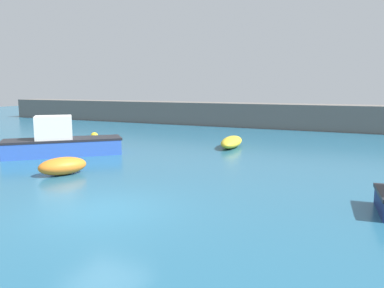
% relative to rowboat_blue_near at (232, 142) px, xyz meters
% --- Properties ---
extents(ground_plane, '(120.00, 120.00, 0.20)m').
position_rel_rowboat_blue_near_xyz_m(ground_plane, '(0.56, -13.66, -0.45)').
color(ground_plane, '#235B7A').
extents(harbor_breakwater, '(67.98, 3.22, 2.31)m').
position_rel_rowboat_blue_near_xyz_m(harbor_breakwater, '(0.56, 13.24, 0.80)').
color(harbor_breakwater, '#66605B').
rests_on(harbor_breakwater, ground_plane).
extents(rowboat_blue_near, '(1.61, 3.62, 0.71)m').
position_rel_rowboat_blue_near_xyz_m(rowboat_blue_near, '(0.00, 0.00, 0.00)').
color(rowboat_blue_near, yellow).
rests_on(rowboat_blue_near, ground_plane).
extents(motorboat_with_cabin, '(5.97, 5.86, 2.27)m').
position_rel_rowboat_blue_near_xyz_m(motorboat_with_cabin, '(-7.82, -6.95, 0.43)').
color(motorboat_with_cabin, '#2D56B7').
rests_on(motorboat_with_cabin, ground_plane).
extents(dinghy_near_pier, '(1.98, 2.40, 0.78)m').
position_rel_rowboat_blue_near_xyz_m(dinghy_near_pier, '(-4.20, -10.53, 0.04)').
color(dinghy_near_pier, orange).
rests_on(dinghy_near_pier, ground_plane).
extents(mooring_buoy_yellow, '(0.55, 0.55, 0.55)m').
position_rel_rowboat_blue_near_xyz_m(mooring_buoy_yellow, '(-10.40, -1.02, -0.08)').
color(mooring_buoy_yellow, yellow).
rests_on(mooring_buoy_yellow, ground_plane).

